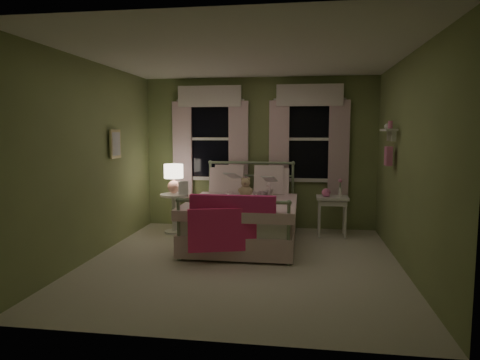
% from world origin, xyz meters
% --- Properties ---
extents(room_shell, '(4.20, 4.20, 4.20)m').
position_xyz_m(room_shell, '(0.00, 0.00, 1.30)').
color(room_shell, beige).
rests_on(room_shell, ground).
extents(bed, '(1.58, 2.04, 1.18)m').
position_xyz_m(bed, '(-0.12, 0.97, 0.38)').
color(bed, white).
rests_on(bed, ground).
extents(pink_throw, '(1.10, 0.35, 0.71)m').
position_xyz_m(pink_throw, '(-0.12, -0.06, 0.61)').
color(pink_throw, '#EE2E7E').
rests_on(pink_throw, bed).
extents(child_left, '(0.26, 0.19, 0.68)m').
position_xyz_m(child_left, '(-0.40, 1.39, 0.91)').
color(child_left, '#F7D1DD').
rests_on(child_left, bed).
extents(child_right, '(0.42, 0.34, 0.80)m').
position_xyz_m(child_right, '(0.16, 1.39, 0.97)').
color(child_right, '#F7D1DD').
rests_on(child_right, bed).
extents(book_left, '(0.23, 0.18, 0.26)m').
position_xyz_m(book_left, '(-0.40, 1.14, 0.96)').
color(book_left, beige).
rests_on(book_left, child_left).
extents(book_right, '(0.22, 0.15, 0.26)m').
position_xyz_m(book_right, '(0.16, 1.14, 0.92)').
color(book_right, beige).
rests_on(book_right, child_right).
extents(teddy_bear, '(0.24, 0.20, 0.32)m').
position_xyz_m(teddy_bear, '(-0.12, 1.23, 0.79)').
color(teddy_bear, tan).
rests_on(teddy_bear, bed).
extents(nightstand_left, '(0.46, 0.46, 0.65)m').
position_xyz_m(nightstand_left, '(-1.35, 1.47, 0.42)').
color(nightstand_left, white).
rests_on(nightstand_left, ground).
extents(table_lamp, '(0.31, 0.31, 0.48)m').
position_xyz_m(table_lamp, '(-1.35, 1.47, 0.95)').
color(table_lamp, '#F7A792').
rests_on(table_lamp, nightstand_left).
extents(book_nightstand, '(0.23, 0.26, 0.02)m').
position_xyz_m(book_nightstand, '(-1.25, 1.39, 0.66)').
color(book_nightstand, beige).
rests_on(book_nightstand, nightstand_left).
extents(nightstand_right, '(0.50, 0.40, 0.64)m').
position_xyz_m(nightstand_right, '(1.23, 1.57, 0.55)').
color(nightstand_right, white).
rests_on(nightstand_right, ground).
extents(pink_toy, '(0.14, 0.19, 0.14)m').
position_xyz_m(pink_toy, '(1.13, 1.56, 0.71)').
color(pink_toy, pink).
rests_on(pink_toy, nightstand_right).
extents(bud_vase, '(0.06, 0.06, 0.28)m').
position_xyz_m(bud_vase, '(1.35, 1.62, 0.79)').
color(bud_vase, white).
rests_on(bud_vase, nightstand_right).
extents(window_left, '(1.34, 0.13, 1.96)m').
position_xyz_m(window_left, '(-0.85, 2.03, 1.62)').
color(window_left, black).
rests_on(window_left, room_shell).
extents(window_right, '(1.34, 0.13, 1.96)m').
position_xyz_m(window_right, '(0.85, 2.03, 1.62)').
color(window_right, black).
rests_on(window_right, room_shell).
extents(wall_shelf, '(0.15, 0.50, 0.60)m').
position_xyz_m(wall_shelf, '(1.90, 0.70, 1.52)').
color(wall_shelf, white).
rests_on(wall_shelf, room_shell).
extents(framed_picture, '(0.03, 0.32, 0.42)m').
position_xyz_m(framed_picture, '(-1.95, 0.60, 1.50)').
color(framed_picture, beige).
rests_on(framed_picture, room_shell).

